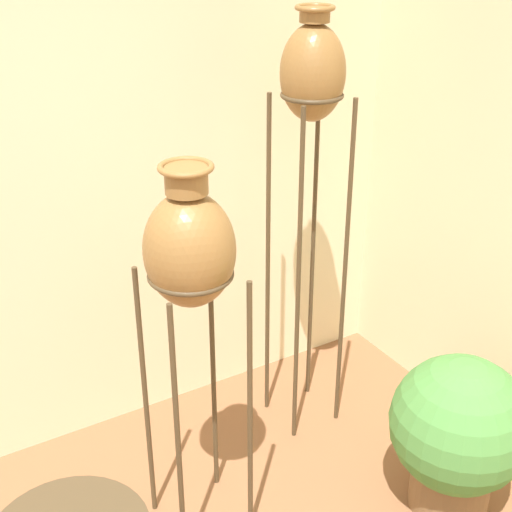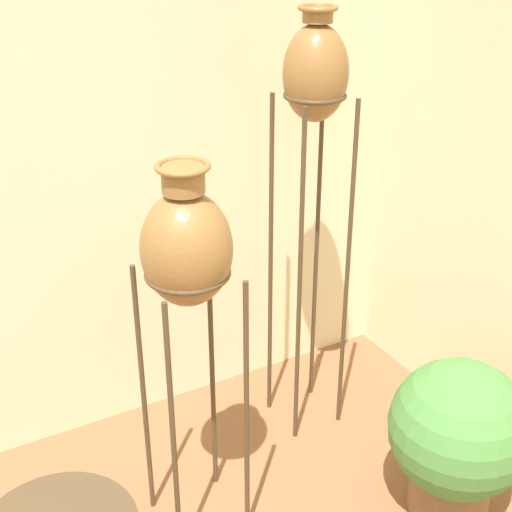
# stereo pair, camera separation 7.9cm
# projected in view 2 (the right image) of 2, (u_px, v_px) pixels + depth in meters

# --- Properties ---
(vase_stand_tall) EXTENTS (0.26, 0.26, 1.90)m
(vase_stand_tall) POSITION_uv_depth(u_px,v_px,m) (315.00, 91.00, 2.78)
(vase_stand_tall) COLOR #473823
(vase_stand_tall) RESTS_ON ground_plane
(vase_stand_medium) EXTENTS (0.31, 0.31, 1.51)m
(vase_stand_medium) POSITION_uv_depth(u_px,v_px,m) (187.00, 253.00, 2.37)
(vase_stand_medium) COLOR #473823
(vase_stand_medium) RESTS_ON ground_plane
(potted_plant) EXTENTS (0.55, 0.55, 0.69)m
(potted_plant) POSITION_uv_depth(u_px,v_px,m) (457.00, 436.00, 2.77)
(potted_plant) COLOR brown
(potted_plant) RESTS_ON ground_plane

